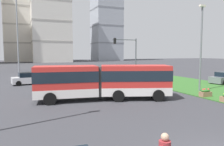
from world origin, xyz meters
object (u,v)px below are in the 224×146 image
streetlight_median (201,45)px  traffic_light_near_left (82,65)px  car_white_van (30,79)px  flower_planter_3 (205,93)px  apartment_tower_centre (50,13)px  articulated_bus (104,81)px  apartment_tower_westcentre (21,18)px  apartment_tower_eastcentre (106,10)px  traffic_light_far_right (129,52)px

streetlight_median → traffic_light_near_left: bearing=-138.3°
streetlight_median → car_white_van: bearing=142.6°
flower_planter_3 → apartment_tower_centre: 91.29m
articulated_bus → streetlight_median: bearing=-0.4°
car_white_van → apartment_tower_westcentre: (-0.13, 85.31, 20.38)m
traffic_light_near_left → apartment_tower_eastcentre: apartment_tower_eastcentre is taller
traffic_light_near_left → traffic_light_far_right: 28.40m
traffic_light_near_left → streetlight_median: 22.71m
car_white_van → flower_planter_3: 21.26m
apartment_tower_centre → apartment_tower_eastcentre: bearing=15.6°
traffic_light_far_right → apartment_tower_westcentre: (-13.26, 88.11, 16.92)m
streetlight_median → apartment_tower_centre: size_ratio=0.21×
articulated_bus → apartment_tower_centre: 88.56m
car_white_van → apartment_tower_eastcentre: bearing=62.4°
car_white_van → apartment_tower_centre: bearing=80.5°
traffic_light_near_left → traffic_light_far_right: bearing=61.7°
articulated_bus → apartment_tower_centre: apartment_tower_centre is taller
apartment_tower_centre → flower_planter_3: bearing=-88.4°
traffic_light_near_left → apartment_tower_centre: bearing=82.9°
car_white_van → traffic_light_far_right: bearing=-12.0°
articulated_bus → flower_planter_3: size_ratio=10.85×
apartment_tower_centre → apartment_tower_westcentre: bearing=135.8°
apartment_tower_westcentre → apartment_tower_eastcentre: apartment_tower_eastcentre is taller
apartment_tower_centre → traffic_light_far_right: bearing=-89.3°
articulated_bus → traffic_light_near_left: size_ratio=2.08×
streetlight_median → traffic_light_far_right: bearing=109.3°
flower_planter_3 → streetlight_median: size_ratio=0.12×
flower_planter_3 → apartment_tower_westcentre: bearing=98.4°
articulated_bus → traffic_light_far_right: 12.62m
streetlight_median → articulated_bus: bearing=179.6°
flower_planter_3 → apartment_tower_centre: apartment_tower_centre is taller
apartment_tower_eastcentre → traffic_light_far_right: bearing=-109.4°
car_white_van → traffic_light_far_right: traffic_light_far_right is taller
articulated_bus → traffic_light_near_left: bearing=-111.5°
flower_planter_3 → apartment_tower_eastcentre: 104.75m
flower_planter_3 → traffic_light_far_right: bearing=97.1°
traffic_light_near_left → apartment_tower_eastcentre: bearing=68.5°
flower_planter_3 → streetlight_median: streetlight_median is taller
traffic_light_near_left → apartment_tower_westcentre: 114.40m
articulated_bus → apartment_tower_eastcentre: (37.26, 94.51, 25.63)m
articulated_bus → traffic_light_near_left: 16.47m
car_white_van → flower_planter_3: bearing=-46.3°
flower_planter_3 → traffic_light_near_left: traffic_light_near_left is taller
car_white_van → flower_planter_3: car_white_van is taller
car_white_van → apartment_tower_eastcentre: size_ratio=0.08×
traffic_light_near_left → apartment_tower_westcentre: (0.21, 113.11, 17.18)m
articulated_bus → apartment_tower_eastcentre: apartment_tower_eastcentre is taller
articulated_bus → apartment_tower_westcentre: apartment_tower_westcentre is taller
traffic_light_near_left → apartment_tower_eastcentre: 120.18m
flower_planter_3 → car_white_van: bearing=133.7°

